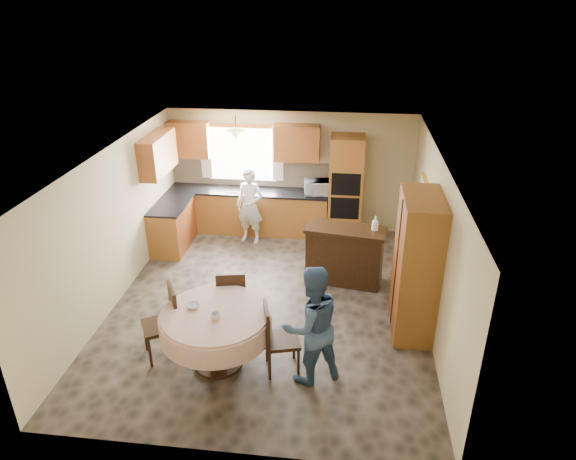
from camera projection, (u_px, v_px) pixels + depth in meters
The scene contains 36 objects.
floor at pixel (270, 303), 8.43m from camera, with size 5.00×6.00×0.01m, color brown.
ceiling at pixel (267, 157), 7.35m from camera, with size 5.00×6.00×0.01m, color white.
wall_back at pixel (290, 172), 10.58m from camera, with size 5.00×0.02×2.50m, color tan.
wall_front at pixel (223, 364), 5.21m from camera, with size 5.00×0.02×2.50m, color tan.
wall_left at pixel (113, 227), 8.16m from camera, with size 0.02×6.00×2.50m, color tan.
wall_right at pixel (434, 244), 7.63m from camera, with size 0.02×6.00×2.50m, color tan.
window at pixel (242, 154), 10.52m from camera, with size 1.40×0.03×1.10m, color white.
curtain_left at pixel (206, 151), 10.53m from camera, with size 0.22×0.02×1.15m, color white.
curtain_right at pixel (278, 154), 10.37m from camera, with size 0.22×0.02×1.15m, color white.
base_cab_back at pixel (249, 211), 10.75m from camera, with size 3.30×0.60×0.88m, color #B17B2F.
counter_back at pixel (248, 191), 10.55m from camera, with size 3.30×0.64×0.04m, color black.
base_cab_left at pixel (173, 226), 10.09m from camera, with size 0.60×1.20×0.88m, color #B17B2F.
counter_left at pixel (170, 205), 9.89m from camera, with size 0.64×1.20×0.04m, color black.
backsplash at pixel (250, 173), 10.69m from camera, with size 3.30×0.02×0.55m, color tan.
wall_cab_left at pixel (189, 139), 10.37m from camera, with size 0.85×0.33×0.72m, color #A85E2A.
wall_cab_right at pixel (297, 143), 10.13m from camera, with size 0.90×0.33×0.72m, color #A85E2A.
wall_cab_side at pixel (158, 154), 9.47m from camera, with size 0.33×1.20×0.72m, color #A85E2A.
oven_tower at pixel (346, 188), 10.26m from camera, with size 0.66×0.62×2.12m, color #B17B2F.
oven_upper at pixel (346, 185), 9.90m from camera, with size 0.56×0.01×0.45m, color black.
oven_lower at pixel (345, 208), 10.11m from camera, with size 0.56×0.01×0.45m, color black.
pendant at pixel (236, 135), 9.86m from camera, with size 0.36×0.36×0.18m, color beige.
sideboard at pixel (345, 257), 8.88m from camera, with size 1.35×0.56×0.96m, color #38200F.
space_heater at pixel (406, 292), 8.20m from camera, with size 0.43×0.30×0.59m, color black.
cupboard at pixel (416, 266), 7.40m from camera, with size 0.56×1.12×2.14m, color #B17B2F.
dining_table at pixel (216, 324), 6.81m from camera, with size 1.48×1.48×0.85m.
chair_left at pixel (166, 319), 7.05m from camera, with size 0.63×0.63×1.06m.
chair_back at pixel (232, 297), 7.57m from camera, with size 0.52×0.52×1.02m.
chair_right at pixel (276, 335), 6.75m from camera, with size 0.54×0.54×1.03m.
framed_picture at pixel (424, 190), 8.71m from camera, with size 0.06×0.54×0.45m.
microwave at pixel (317, 187), 10.29m from camera, with size 0.52×0.35×0.29m, color silver.
person_sink at pixel (250, 206), 10.18m from camera, with size 0.56×0.37×1.53m, color silver.
person_dining at pixel (311, 326), 6.50m from camera, with size 0.81×0.63×1.66m, color #375279.
bowl_sideboard at pixel (320, 229), 8.71m from camera, with size 0.21×0.21×0.05m, color #B2B2B2.
bottle_sideboard at pixel (375, 225), 8.56m from camera, with size 0.12×0.12×0.31m, color silver.
cup_table at pixel (216, 316), 6.57m from camera, with size 0.12×0.12×0.09m, color #B2B2B2.
bowl_table at pixel (193, 306), 6.82m from camera, with size 0.17×0.17×0.05m, color #B2B2B2.
Camera 1 is at (1.14, -7.00, 4.73)m, focal length 32.00 mm.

